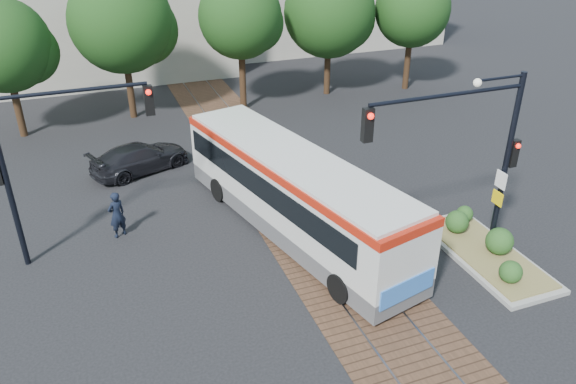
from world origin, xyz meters
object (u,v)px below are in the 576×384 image
Objects in this scene: traffic_island at (485,247)px; signal_pole_main at (478,144)px; signal_pole_left at (41,151)px; officer at (117,215)px; parked_car at (140,158)px; city_bus at (293,189)px.

signal_pole_main is at bearing 174.64° from traffic_island.
traffic_island is 14.50m from signal_pole_left.
signal_pole_left is at bearing -6.93° from officer.
traffic_island is 3.01× the size of officer.
signal_pole_main is 12.17m from officer.
signal_pole_left reaches higher than parked_car.
officer reaches higher than traffic_island.
signal_pole_left reaches higher than traffic_island.
officer is at bearing 142.91° from parked_car.
signal_pole_left is at bearing 159.64° from traffic_island.
traffic_island is 0.87× the size of signal_pole_main.
parked_car is at bearing 132.67° from traffic_island.
signal_pole_main reaches higher than city_bus.
signal_pole_left is at bearing 157.88° from city_bus.
signal_pole_left is at bearing 128.86° from parked_car.
signal_pole_main reaches higher than officer.
signal_pole_left is (-13.19, 4.89, 3.54)m from traffic_island.
parked_car is at bearing 130.01° from signal_pole_main.
officer is (-11.31, 5.57, 0.53)m from traffic_island.
officer is (-10.35, 5.48, -3.29)m from signal_pole_main.
city_bus reaches higher than parked_car.
signal_pole_left is (-7.74, 1.17, 2.19)m from city_bus.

